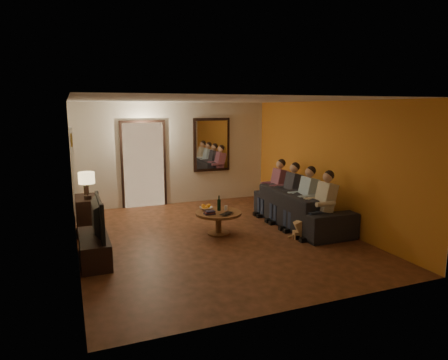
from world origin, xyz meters
name	(u,v)px	position (x,y,z in m)	size (l,w,h in m)	color
floor	(215,237)	(0.00, 0.00, 0.00)	(5.00, 6.00, 0.01)	#3E2410
ceiling	(215,100)	(0.00, 0.00, 2.60)	(5.00, 6.00, 0.01)	white
back_wall	(174,154)	(0.00, 3.00, 1.30)	(5.00, 0.02, 2.60)	beige
front_wall	(303,207)	(0.00, -3.00, 1.30)	(5.00, 0.02, 2.60)	beige
left_wall	(73,179)	(-2.50, 0.00, 1.30)	(0.02, 6.00, 2.60)	beige
right_wall	(326,164)	(2.50, 0.00, 1.30)	(0.02, 6.00, 2.60)	beige
orange_accent	(326,164)	(2.49, 0.00, 1.30)	(0.01, 6.00, 2.60)	orange
kitchen_doorway	(144,165)	(-0.80, 2.98, 1.05)	(1.00, 0.06, 2.10)	#FFE0A5
door_trim	(144,165)	(-0.80, 2.97, 1.05)	(1.12, 0.04, 2.22)	black
fridge_glimpse	(154,170)	(-0.55, 2.98, 0.90)	(0.45, 0.03, 1.70)	silver
mirror_frame	(212,145)	(1.00, 2.96, 1.50)	(1.00, 0.05, 1.40)	black
mirror_glass	(212,145)	(1.00, 2.93, 1.50)	(0.86, 0.02, 1.26)	white
white_door	(74,174)	(-2.46, 2.30, 1.02)	(0.06, 0.85, 2.04)	white
framed_art	(71,140)	(-2.47, 1.30, 1.85)	(0.03, 0.28, 0.24)	#B28C33
art_canvas	(72,140)	(-2.46, 1.30, 1.85)	(0.01, 0.22, 0.18)	brown
dresser	(88,215)	(-2.25, 1.18, 0.37)	(0.45, 0.82, 0.73)	black
table_lamp	(87,186)	(-2.25, 0.96, 1.00)	(0.30, 0.30, 0.54)	beige
flower_vase	(86,184)	(-2.25, 1.40, 0.95)	(0.14, 0.14, 0.44)	red
tv_stand	(94,248)	(-2.25, -0.41, 0.21)	(0.45, 1.25, 0.42)	black
tv	(92,217)	(-2.25, -0.41, 0.73)	(0.14, 1.10, 0.63)	black
sofa	(301,207)	(1.98, 0.12, 0.38)	(1.01, 2.58, 0.75)	black
person_a	(322,207)	(1.88, -0.78, 0.60)	(0.60, 0.40, 1.20)	tan
person_b	(305,201)	(1.88, -0.18, 0.60)	(0.60, 0.40, 1.20)	tan
person_c	(290,195)	(1.88, 0.42, 0.60)	(0.60, 0.40, 1.20)	tan
person_d	(276,190)	(1.88, 1.02, 0.60)	(0.60, 0.40, 1.20)	tan
dog	(307,224)	(1.60, -0.70, 0.28)	(0.56, 0.24, 0.56)	#A77C4D
coffee_table	(218,223)	(0.13, 0.16, 0.23)	(0.91, 0.91, 0.45)	brown
bowl	(206,209)	(-0.05, 0.38, 0.48)	(0.26, 0.26, 0.06)	white
oranges	(206,205)	(-0.05, 0.38, 0.55)	(0.20, 0.20, 0.08)	orange
wine_bottle	(219,203)	(0.18, 0.26, 0.60)	(0.07, 0.07, 0.31)	black
wine_glass	(226,208)	(0.31, 0.21, 0.50)	(0.06, 0.06, 0.10)	silver
book_stack	(210,212)	(-0.09, 0.06, 0.48)	(0.20, 0.15, 0.07)	black
laptop	(229,214)	(0.23, -0.12, 0.46)	(0.33, 0.21, 0.03)	black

